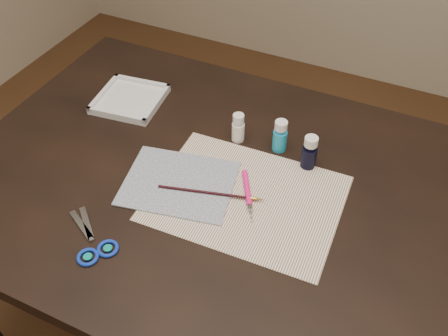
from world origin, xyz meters
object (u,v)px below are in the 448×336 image
at_px(scissors, 86,235).
at_px(palette_tray, 130,99).
at_px(paper, 246,198).
at_px(paint_bottle_navy, 310,152).
at_px(paint_bottle_cyan, 280,136).
at_px(paint_bottle_white, 238,128).
at_px(canvas, 179,183).

distance_m(scissors, palette_tray, 0.48).
distance_m(paper, paint_bottle_navy, 0.19).
distance_m(paper, paint_bottle_cyan, 0.20).
bearing_deg(paint_bottle_white, palette_tray, 176.93).
xyz_separation_m(canvas, paint_bottle_navy, (0.25, 0.19, 0.04)).
bearing_deg(palette_tray, paper, -24.13).
distance_m(canvas, palette_tray, 0.36).
bearing_deg(canvas, paint_bottle_cyan, 52.11).
bearing_deg(canvas, paper, 9.36).
height_order(paint_bottle_white, palette_tray, paint_bottle_white).
bearing_deg(paint_bottle_white, paint_bottle_cyan, 5.85).
height_order(paper, paint_bottle_navy, paint_bottle_navy).
distance_m(paint_bottle_white, palette_tray, 0.34).
bearing_deg(palette_tray, paint_bottle_navy, -3.86).
bearing_deg(paint_bottle_navy, paint_bottle_cyan, 161.31).
relative_size(canvas, scissors, 1.43).
bearing_deg(paint_bottle_cyan, paper, -92.31).
xyz_separation_m(paint_bottle_cyan, scissors, (-0.27, -0.44, -0.04)).
xyz_separation_m(paint_bottle_navy, scissors, (-0.36, -0.41, -0.04)).
bearing_deg(canvas, paint_bottle_navy, 36.48).
distance_m(canvas, paint_bottle_white, 0.22).
relative_size(canvas, paint_bottle_white, 3.20).
distance_m(canvas, paint_bottle_cyan, 0.28).
distance_m(paint_bottle_navy, palette_tray, 0.54).
relative_size(paint_bottle_white, palette_tray, 0.45).
relative_size(paint_bottle_navy, palette_tray, 0.51).
height_order(canvas, paint_bottle_white, paint_bottle_white).
distance_m(canvas, paint_bottle_navy, 0.32).
bearing_deg(palette_tray, paint_bottle_white, -3.07).
bearing_deg(scissors, paint_bottle_navy, -103.37).
height_order(paper, palette_tray, palette_tray).
distance_m(paint_bottle_cyan, scissors, 0.52).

